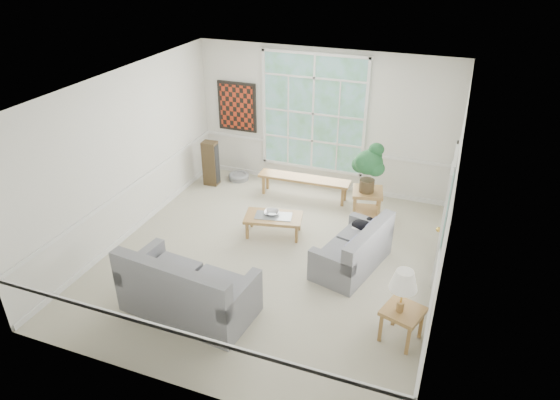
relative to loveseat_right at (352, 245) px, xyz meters
The scene contains 24 objects.
floor 1.44m from the loveseat_right, 169.62° to the right, with size 5.50×6.00×0.01m, color #AEA890.
ceiling 2.93m from the loveseat_right, 169.62° to the right, with size 5.50×6.00×0.02m, color white.
wall_back 3.26m from the loveseat_right, 116.31° to the left, with size 5.50×0.02×3.00m, color silver.
wall_front 3.69m from the loveseat_right, 112.72° to the right, with size 5.50×0.02×3.00m, color silver.
wall_left 4.26m from the loveseat_right, behind, with size 0.02×6.00×3.00m, color silver.
wall_right 1.78m from the loveseat_right, 10.16° to the right, with size 0.02×6.00×3.00m, color silver.
window_back 3.36m from the loveseat_right, 119.92° to the left, with size 2.30×0.08×2.40m, color white.
entry_door 1.53m from the loveseat_right, 14.57° to the left, with size 0.08×0.90×2.10m, color white.
door_sidelight 1.56m from the loveseat_right, 11.68° to the right, with size 0.08×0.26×1.90m, color white.
wall_art 4.43m from the loveseat_right, 140.79° to the left, with size 0.90×0.06×1.10m, color #5D1E10.
wall_frame_near 2.32m from the loveseat_right, 48.03° to the left, with size 0.04×0.26×0.32m, color black.
wall_frame_far 2.59m from the loveseat_right, 54.62° to the left, with size 0.04×0.26×0.32m, color black.
loveseat_right is the anchor object (origin of this frame).
loveseat_front 2.76m from the loveseat_right, 135.60° to the right, with size 1.91×0.99×1.03m, color slate.
coffee_table 1.67m from the loveseat_right, 163.46° to the left, with size 1.04×0.57×0.39m, color olive.
pewter_bowl 1.72m from the loveseat_right, 162.51° to the left, with size 0.33×0.33×0.08m, color #A3A3A9.
window_bench 2.59m from the loveseat_right, 126.20° to the left, with size 1.93×0.38×0.45m, color olive.
end_table 1.74m from the loveseat_right, 93.74° to the left, with size 0.58×0.58×0.58m, color olive.
houseplant 1.82m from the loveseat_right, 94.69° to the left, with size 0.58×0.58×0.99m, color #1F552B, non-canonical shape.
side_table 1.79m from the loveseat_right, 54.26° to the right, with size 0.50×0.50×0.51m, color olive.
table_lamp 1.83m from the loveseat_right, 56.15° to the right, with size 0.38×0.38×0.65m, color silver, non-canonical shape.
pet_bed 3.99m from the loveseat_right, 143.21° to the left, with size 0.46×0.46×0.14m, color gray.
floor_speaker 4.14m from the loveseat_right, 151.75° to the left, with size 0.31×0.25×1.00m, color #40301B.
cat 0.55m from the loveseat_right, 84.78° to the left, with size 0.39×0.27×0.18m, color black.
Camera 1 is at (2.68, -6.64, 4.99)m, focal length 32.00 mm.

